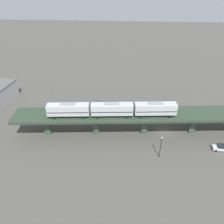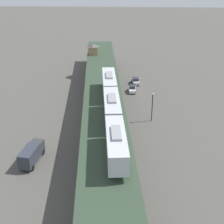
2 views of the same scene
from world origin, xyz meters
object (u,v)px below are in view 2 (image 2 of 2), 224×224
subway_train (112,107)px  street_lamp (152,105)px  signal_hut (93,49)px  delivery_truck (32,154)px  street_car_silver (135,81)px  street_car_white (133,89)px

subway_train → street_lamp: subway_train is taller
signal_hut → delivery_truck: bearing=82.5°
street_car_silver → street_lamp: bearing=97.7°
subway_train → street_car_white: size_ratio=8.31×
street_car_white → street_lamp: 18.50m
signal_hut → street_car_white: signal_hut is taller
signal_hut → street_lamp: 35.48m
delivery_truck → subway_train: bearing=-164.4°
signal_hut → street_car_silver: bearing=152.7°
street_car_silver → street_lamp: size_ratio=0.67×
street_lamp → street_car_silver: bearing=-82.3°
street_car_white → street_lamp: (-4.18, 17.74, 3.17)m
signal_hut → street_car_silver: (-13.37, 6.89, -7.96)m
signal_hut → street_car_silver: size_ratio=0.76×
signal_hut → street_car_silver: 17.02m
street_lamp → subway_train: bearing=57.9°
signal_hut → street_car_white: 19.85m
subway_train → delivery_truck: bearing=15.6°
signal_hut → street_lamp: size_ratio=0.51×
street_car_silver → delivery_truck: 46.21m
delivery_truck → street_car_white: bearing=-118.0°
street_lamp → signal_hut: bearing=-61.7°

